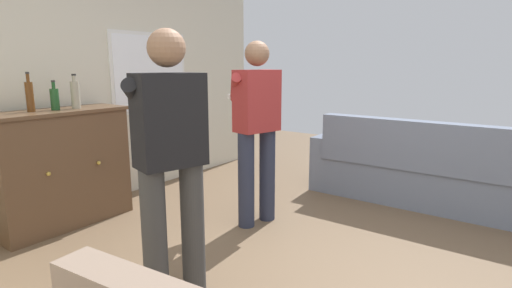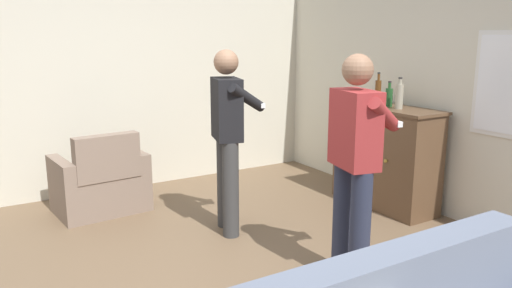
# 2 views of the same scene
# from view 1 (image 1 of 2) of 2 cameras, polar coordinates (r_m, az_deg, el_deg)

# --- Properties ---
(ground) EXTENTS (10.40, 10.40, 0.00)m
(ground) POSITION_cam_1_polar(r_m,az_deg,el_deg) (3.04, 7.51, -17.84)
(ground) COLOR brown
(wall_back_with_window) EXTENTS (5.20, 0.15, 2.80)m
(wall_back_with_window) POSITION_cam_1_polar(r_m,az_deg,el_deg) (4.57, -22.93, 9.47)
(wall_back_with_window) COLOR beige
(wall_back_with_window) RESTS_ON ground
(couch) EXTENTS (0.57, 2.53, 0.92)m
(couch) POSITION_cam_1_polar(r_m,az_deg,el_deg) (4.53, 23.27, -4.11)
(couch) COLOR slate
(couch) RESTS_ON ground
(sideboard_cabinet) EXTENTS (1.21, 0.49, 1.08)m
(sideboard_cabinet) POSITION_cam_1_polar(r_m,az_deg,el_deg) (4.09, -26.03, -3.09)
(sideboard_cabinet) COLOR brown
(sideboard_cabinet) RESTS_ON ground
(bottle_wine_green) EXTENTS (0.08, 0.08, 0.32)m
(bottle_wine_green) POSITION_cam_1_polar(r_m,az_deg,el_deg) (4.04, -24.40, 6.51)
(bottle_wine_green) COLOR gray
(bottle_wine_green) RESTS_ON sideboard_cabinet
(bottle_liquor_amber) EXTENTS (0.06, 0.06, 0.34)m
(bottle_liquor_amber) POSITION_cam_1_polar(r_m,az_deg,el_deg) (3.94, -29.61, 6.01)
(bottle_liquor_amber) COLOR #593314
(bottle_liquor_amber) RESTS_ON sideboard_cabinet
(bottle_spirits_clear) EXTENTS (0.07, 0.07, 0.26)m
(bottle_spirits_clear) POSITION_cam_1_polar(r_m,az_deg,el_deg) (4.00, -26.82, 5.83)
(bottle_spirits_clear) COLOR #1E4C23
(bottle_spirits_clear) RESTS_ON sideboard_cabinet
(person_standing_left) EXTENTS (0.54, 0.52, 1.68)m
(person_standing_left) POSITION_cam_1_polar(r_m,az_deg,el_deg) (2.45, -12.16, -1.70)
(person_standing_left) COLOR #383838
(person_standing_left) RESTS_ON ground
(person_standing_right) EXTENTS (0.54, 0.51, 1.68)m
(person_standing_right) POSITION_cam_1_polar(r_m,az_deg,el_deg) (3.63, 0.02, 2.77)
(person_standing_right) COLOR #282D42
(person_standing_right) RESTS_ON ground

